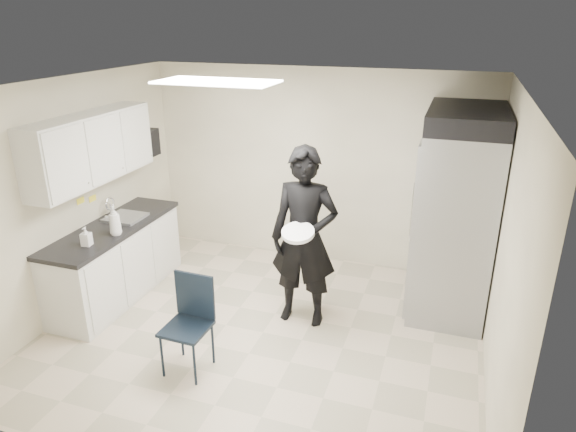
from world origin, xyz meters
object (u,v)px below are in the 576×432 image
(lower_counter, at_px, (116,263))
(folding_chair, at_px, (186,329))
(commercial_fridge, at_px, (455,221))
(man_tuxedo, at_px, (304,238))

(lower_counter, bearing_deg, folding_chair, -33.73)
(commercial_fridge, bearing_deg, lower_counter, -164.12)
(lower_counter, bearing_deg, man_tuxedo, 5.34)
(folding_chair, xyz_separation_m, man_tuxedo, (0.78, 1.21, 0.53))
(folding_chair, height_order, man_tuxedo, man_tuxedo)
(commercial_fridge, height_order, man_tuxedo, commercial_fridge)
(commercial_fridge, distance_m, man_tuxedo, 1.73)
(lower_counter, xyz_separation_m, commercial_fridge, (3.78, 1.07, 0.62))
(lower_counter, relative_size, commercial_fridge, 0.90)
(lower_counter, relative_size, folding_chair, 2.07)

